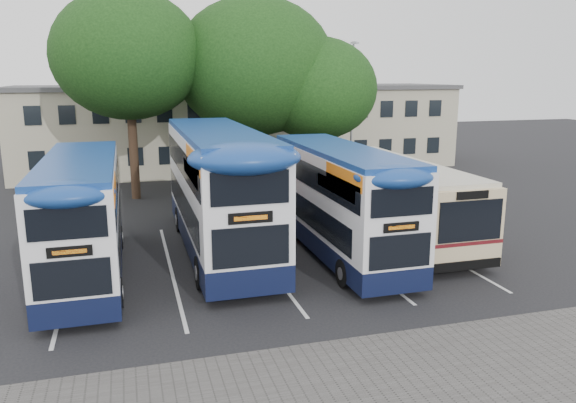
# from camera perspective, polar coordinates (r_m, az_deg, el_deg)

# --- Properties ---
(ground) EXTENTS (120.00, 120.00, 0.00)m
(ground) POSITION_cam_1_polar(r_m,az_deg,el_deg) (18.60, 12.74, -9.60)
(ground) COLOR black
(ground) RESTS_ON ground
(paving_strip) EXTENTS (40.00, 6.00, 0.01)m
(paving_strip) POSITION_cam_1_polar(r_m,az_deg,el_deg) (13.82, 15.52, -18.05)
(paving_strip) COLOR #595654
(paving_strip) RESTS_ON ground
(bay_lines) EXTENTS (14.12, 11.00, 0.01)m
(bay_lines) POSITION_cam_1_polar(r_m,az_deg,el_deg) (21.70, -2.52, -5.99)
(bay_lines) COLOR silver
(bay_lines) RESTS_ON ground
(depot_building) EXTENTS (32.40, 8.40, 6.20)m
(depot_building) POSITION_cam_1_polar(r_m,az_deg,el_deg) (43.00, -4.66, 7.64)
(depot_building) COLOR #B4AF91
(depot_building) RESTS_ON ground
(lamp_post) EXTENTS (0.25, 1.05, 9.06)m
(lamp_post) POSITION_cam_1_polar(r_m,az_deg,el_deg) (37.90, 6.54, 9.84)
(lamp_post) COLOR gray
(lamp_post) RESTS_ON ground
(tree_left) EXTENTS (8.25, 8.25, 11.52)m
(tree_left) POSITION_cam_1_polar(r_m,az_deg,el_deg) (32.82, -15.97, 14.08)
(tree_left) COLOR black
(tree_left) RESTS_ON ground
(tree_mid) EXTENTS (9.53, 9.53, 11.48)m
(tree_mid) POSITION_cam_1_polar(r_m,az_deg,el_deg) (34.20, -3.38, 13.50)
(tree_mid) COLOR black
(tree_mid) RESTS_ON ground
(tree_right) EXTENTS (7.12, 7.12, 9.17)m
(tree_right) POSITION_cam_1_polar(r_m,az_deg,el_deg) (33.92, 2.96, 11.33)
(tree_right) COLOR black
(tree_right) RESTS_ON ground
(bus_dd_left) EXTENTS (2.45, 10.09, 4.20)m
(bus_dd_left) POSITION_cam_1_polar(r_m,az_deg,el_deg) (20.80, -20.14, -0.98)
(bus_dd_left) COLOR black
(bus_dd_left) RESTS_ON ground
(bus_dd_mid) EXTENTS (2.86, 11.81, 4.92)m
(bus_dd_mid) POSITION_cam_1_polar(r_m,az_deg,el_deg) (22.33, -7.10, 1.66)
(bus_dd_mid) COLOR black
(bus_dd_mid) RESTS_ON ground
(bus_dd_right) EXTENTS (2.48, 10.24, 4.27)m
(bus_dd_right) POSITION_cam_1_polar(r_m,az_deg,el_deg) (21.92, 5.23, 0.53)
(bus_dd_right) COLOR black
(bus_dd_right) RESTS_ON ground
(bus_single) EXTENTS (2.82, 11.09, 3.31)m
(bus_single) POSITION_cam_1_polar(r_m,az_deg,el_deg) (24.93, 10.82, 0.73)
(bus_single) COLOR beige
(bus_single) RESTS_ON ground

